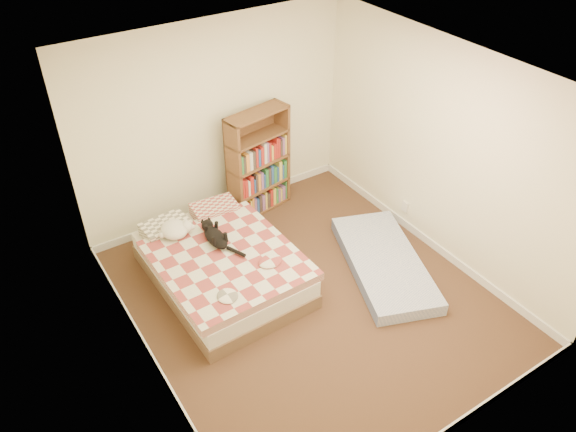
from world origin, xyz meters
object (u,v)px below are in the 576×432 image
floor_mattress (384,263)px  black_cat (214,236)px  white_dog (176,230)px  bookshelf (258,174)px  bed (220,264)px

floor_mattress → black_cat: black_cat is taller
black_cat → white_dog: same height
bookshelf → floor_mattress: size_ratio=0.82×
black_cat → white_dog: size_ratio=1.67×
white_dog → bookshelf: bearing=-3.0°
bed → floor_mattress: bearing=-28.3°
bed → floor_mattress: bed is taller
bookshelf → floor_mattress: 1.97m
floor_mattress → white_dog: 2.39m
bed → white_dog: 0.62m
floor_mattress → bed: bearing=173.7°
bookshelf → black_cat: bearing=-151.7°
floor_mattress → black_cat: size_ratio=2.41×
black_cat → bookshelf: bearing=42.7°
floor_mattress → white_dog: size_ratio=4.02×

